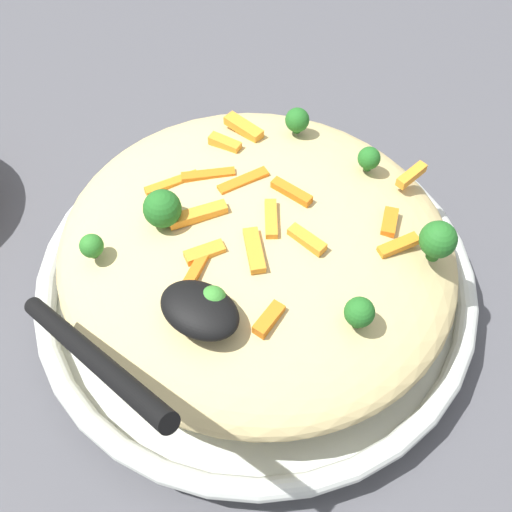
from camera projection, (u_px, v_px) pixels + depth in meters
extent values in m
plane|color=#4C4C51|center=(256.00, 298.00, 0.57)|extent=(2.40, 2.40, 0.00)
cylinder|color=silver|center=(256.00, 292.00, 0.56)|extent=(0.33, 0.33, 0.02)
torus|color=silver|center=(256.00, 279.00, 0.55)|extent=(0.35, 0.35, 0.02)
torus|color=black|center=(256.00, 277.00, 0.54)|extent=(0.35, 0.35, 0.00)
ellipsoid|color=#D1BA7A|center=(256.00, 252.00, 0.52)|extent=(0.31, 0.29, 0.07)
cube|color=orange|center=(271.00, 219.00, 0.49)|extent=(0.03, 0.03, 0.01)
cube|color=orange|center=(173.00, 183.00, 0.51)|extent=(0.03, 0.04, 0.01)
cube|color=orange|center=(205.00, 253.00, 0.47)|extent=(0.02, 0.03, 0.01)
cube|color=orange|center=(269.00, 319.00, 0.44)|extent=(0.01, 0.03, 0.01)
cube|color=orange|center=(198.00, 215.00, 0.49)|extent=(0.03, 0.04, 0.01)
cube|color=orange|center=(192.00, 278.00, 0.46)|extent=(0.01, 0.04, 0.01)
cube|color=orange|center=(208.00, 176.00, 0.52)|extent=(0.04, 0.03, 0.01)
cube|color=orange|center=(292.00, 192.00, 0.50)|extent=(0.03, 0.01, 0.01)
cube|color=orange|center=(244.00, 127.00, 0.55)|extent=(0.04, 0.02, 0.01)
cube|color=orange|center=(243.00, 182.00, 0.51)|extent=(0.03, 0.04, 0.01)
cube|color=orange|center=(254.00, 250.00, 0.47)|extent=(0.03, 0.03, 0.01)
cube|color=orange|center=(390.00, 222.00, 0.49)|extent=(0.02, 0.03, 0.01)
cube|color=orange|center=(398.00, 245.00, 0.48)|extent=(0.02, 0.03, 0.01)
cube|color=orange|center=(307.00, 240.00, 0.48)|extent=(0.03, 0.01, 0.01)
cube|color=orange|center=(225.00, 143.00, 0.54)|extent=(0.03, 0.01, 0.01)
cube|color=orange|center=(411.00, 175.00, 0.52)|extent=(0.01, 0.03, 0.01)
cylinder|color=#377928|center=(214.00, 308.00, 0.45)|extent=(0.01, 0.01, 0.01)
sphere|color=#3D8E33|center=(213.00, 300.00, 0.44)|extent=(0.02, 0.02, 0.02)
cylinder|color=#205B1C|center=(297.00, 129.00, 0.55)|extent=(0.01, 0.01, 0.01)
sphere|color=#236B23|center=(297.00, 120.00, 0.54)|extent=(0.02, 0.02, 0.02)
cylinder|color=#205B1C|center=(357.00, 321.00, 0.44)|extent=(0.01, 0.01, 0.01)
sphere|color=#236B23|center=(359.00, 312.00, 0.43)|extent=(0.02, 0.02, 0.02)
cylinder|color=#205B1C|center=(434.00, 252.00, 0.47)|extent=(0.01, 0.01, 0.01)
sphere|color=#236B23|center=(438.00, 239.00, 0.46)|extent=(0.03, 0.03, 0.03)
cylinder|color=#205B1C|center=(367.00, 166.00, 0.53)|extent=(0.01, 0.01, 0.01)
sphere|color=#236B23|center=(369.00, 158.00, 0.52)|extent=(0.02, 0.02, 0.02)
cylinder|color=#205B1C|center=(164.00, 221.00, 0.49)|extent=(0.01, 0.01, 0.01)
sphere|color=#236B23|center=(162.00, 208.00, 0.48)|extent=(0.03, 0.03, 0.03)
cylinder|color=#296820|center=(94.00, 253.00, 0.48)|extent=(0.01, 0.01, 0.01)
sphere|color=#2D7A28|center=(92.00, 246.00, 0.47)|extent=(0.02, 0.02, 0.02)
ellipsoid|color=black|center=(200.00, 310.00, 0.43)|extent=(0.06, 0.04, 0.02)
cylinder|color=black|center=(90.00, 355.00, 0.37)|extent=(0.16, 0.05, 0.09)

